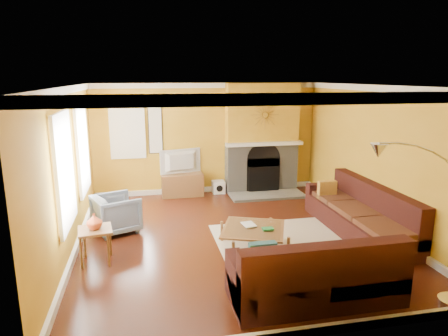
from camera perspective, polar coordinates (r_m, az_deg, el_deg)
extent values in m
cube|color=#512111|center=(7.40, 1.44, -9.80)|extent=(5.50, 6.00, 0.02)
cube|color=white|center=(6.83, 1.57, 11.76)|extent=(5.50, 6.00, 0.02)
cube|color=gold|center=(9.89, -2.46, 4.22)|extent=(5.50, 0.02, 2.70)
cube|color=gold|center=(4.23, 10.89, -8.10)|extent=(5.50, 0.02, 2.70)
cube|color=gold|center=(6.92, -21.36, -0.49)|extent=(0.02, 6.00, 2.70)
cube|color=gold|center=(8.07, 20.98, 1.35)|extent=(0.02, 6.00, 2.70)
cube|color=white|center=(8.14, -19.71, 2.63)|extent=(0.06, 1.22, 1.72)
cube|color=white|center=(6.30, -21.98, -0.40)|extent=(0.06, 1.22, 1.72)
cube|color=white|center=(9.70, -13.62, 4.88)|extent=(0.82, 0.06, 1.22)
cube|color=white|center=(9.70, -9.78, 5.36)|extent=(0.34, 0.04, 1.14)
cube|color=white|center=(9.79, 5.81, 3.47)|extent=(1.92, 0.22, 0.08)
cube|color=gray|center=(9.77, 6.19, -3.90)|extent=(1.80, 0.70, 0.06)
cube|color=beige|center=(7.35, 8.39, -9.96)|extent=(2.40, 1.80, 0.02)
cube|color=brown|center=(9.79, -5.96, -2.38)|extent=(1.00, 0.45, 0.55)
imported|color=black|center=(9.65, -6.04, 0.88)|extent=(1.02, 0.38, 0.59)
cube|color=white|center=(10.00, -0.80, -2.72)|extent=(0.30, 0.30, 0.30)
imported|color=slate|center=(7.75, -15.12, -6.31)|extent=(1.00, 0.99, 0.71)
imported|color=#D35326|center=(6.51, -18.04, -7.25)|extent=(0.31, 0.31, 0.25)
imported|color=white|center=(6.78, 2.78, -8.18)|extent=(0.24, 0.29, 0.03)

